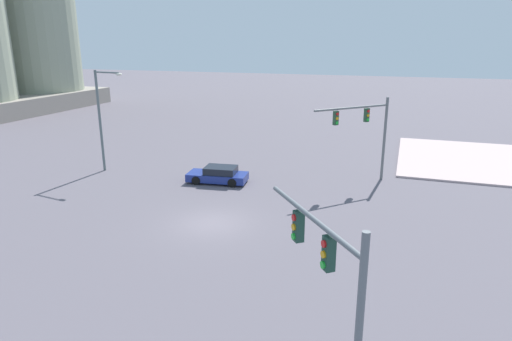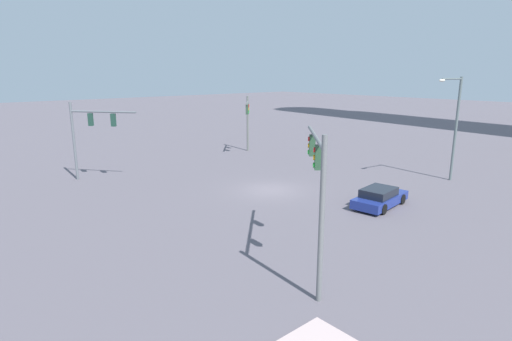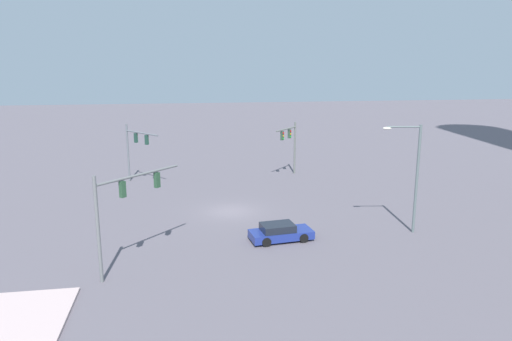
# 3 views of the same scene
# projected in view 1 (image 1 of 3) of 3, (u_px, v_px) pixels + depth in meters

# --- Properties ---
(ground_plane) EXTENTS (228.74, 228.74, 0.00)m
(ground_plane) POSITION_uv_depth(u_px,v_px,m) (212.00, 223.00, 25.40)
(ground_plane) COLOR #5F5862
(sidewalk_corner) EXTENTS (14.43, 13.20, 0.15)m
(sidewalk_corner) POSITION_uv_depth(u_px,v_px,m) (479.00, 160.00, 38.38)
(sidewalk_corner) COLOR #C6ABA9
(sidewalk_corner) RESTS_ON ground
(traffic_signal_near_corner) EXTENTS (4.70, 4.52, 6.13)m
(traffic_signal_near_corner) POSITION_uv_depth(u_px,v_px,m) (367.00, 125.00, 31.46)
(traffic_signal_near_corner) COLOR slate
(traffic_signal_near_corner) RESTS_ON ground
(traffic_signal_cross_street) EXTENTS (4.30, 3.45, 6.01)m
(traffic_signal_cross_street) POSITION_uv_depth(u_px,v_px,m) (330.00, 278.00, 11.58)
(traffic_signal_cross_street) COLOR slate
(traffic_signal_cross_street) RESTS_ON ground
(streetlamp_curved_arm) EXTENTS (0.64, 2.75, 7.88)m
(streetlamp_curved_arm) POSITION_uv_depth(u_px,v_px,m) (102.00, 113.00, 34.30)
(streetlamp_curved_arm) COLOR slate
(streetlamp_curved_arm) RESTS_ON ground
(sedan_car_approaching) EXTENTS (2.34, 4.51, 1.21)m
(sedan_car_approaching) POSITION_uv_depth(u_px,v_px,m) (218.00, 175.00, 32.53)
(sedan_car_approaching) COLOR navy
(sedan_car_approaching) RESTS_ON ground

